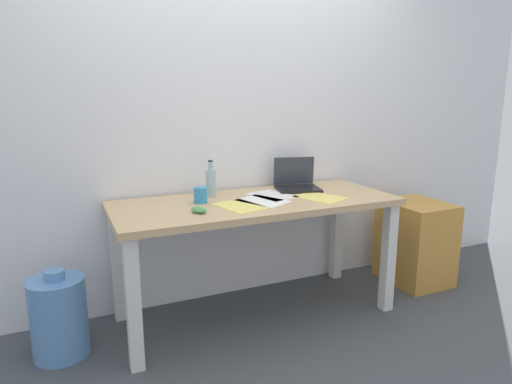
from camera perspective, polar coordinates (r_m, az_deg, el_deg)
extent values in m
plane|color=#42474C|center=(3.02, 0.00, -15.13)|extent=(8.00, 8.00, 0.00)
cube|color=white|center=(3.06, -3.24, 10.58)|extent=(5.20, 0.08, 2.60)
cube|color=tan|center=(2.76, 0.00, -1.42)|extent=(1.74, 0.70, 0.04)
cube|color=silver|center=(2.40, -15.27, -13.65)|extent=(0.07, 0.07, 0.72)
cube|color=silver|center=(3.06, 16.43, -7.97)|extent=(0.07, 0.07, 0.72)
cube|color=silver|center=(2.94, -17.16, -8.86)|extent=(0.07, 0.07, 0.72)
cube|color=silver|center=(3.49, 10.19, -5.07)|extent=(0.07, 0.07, 0.72)
cube|color=black|center=(3.04, 5.35, 0.40)|extent=(0.33, 0.28, 0.02)
cube|color=#333842|center=(3.13, 4.82, 2.71)|extent=(0.28, 0.09, 0.19)
cylinder|color=#99B7C1|center=(2.84, -5.76, 1.11)|extent=(0.06, 0.06, 0.17)
cylinder|color=#99B7C1|center=(2.82, -5.81, 3.34)|extent=(0.03, 0.03, 0.05)
cylinder|color=black|center=(2.82, -5.82, 3.94)|extent=(0.03, 0.03, 0.01)
ellipsoid|color=#4C9E56|center=(2.47, -7.27, -2.27)|extent=(0.10, 0.12, 0.03)
cylinder|color=#338CC6|center=(2.69, -7.06, -0.39)|extent=(0.08, 0.08, 0.09)
cube|color=#F4E06B|center=(2.84, 8.15, -0.68)|extent=(0.31, 0.36, 0.00)
cube|color=#F4E06B|center=(2.60, -2.04, -1.79)|extent=(0.28, 0.34, 0.00)
cube|color=white|center=(2.87, 2.06, -0.42)|extent=(0.28, 0.34, 0.00)
cube|color=white|center=(2.72, 0.87, -1.14)|extent=(0.32, 0.36, 0.00)
cylinder|color=#598CC6|center=(2.73, -23.73, -14.34)|extent=(0.30, 0.30, 0.44)
cylinder|color=#598CC6|center=(2.63, -24.19, -9.57)|extent=(0.10, 0.10, 0.05)
cube|color=#C68938|center=(3.59, 19.54, -6.00)|extent=(0.40, 0.48, 0.61)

